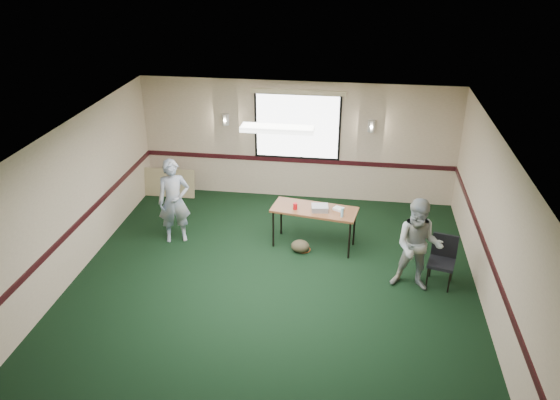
# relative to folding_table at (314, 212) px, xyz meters

# --- Properties ---
(ground) EXTENTS (8.00, 8.00, 0.00)m
(ground) POSITION_rel_folding_table_xyz_m (-0.59, -1.82, -0.75)
(ground) COLOR black
(ground) RESTS_ON ground
(room_shell) EXTENTS (8.00, 8.02, 8.00)m
(room_shell) POSITION_rel_folding_table_xyz_m (-0.59, 0.31, 0.83)
(room_shell) COLOR tan
(room_shell) RESTS_ON ground
(folding_table) EXTENTS (1.69, 0.89, 0.81)m
(folding_table) POSITION_rel_folding_table_xyz_m (0.00, 0.00, 0.00)
(folding_table) COLOR brown
(folding_table) RESTS_ON ground
(projector) EXTENTS (0.34, 0.29, 0.10)m
(projector) POSITION_rel_folding_table_xyz_m (0.10, -0.06, 0.11)
(projector) COLOR gray
(projector) RESTS_ON folding_table
(game_console) EXTENTS (0.23, 0.21, 0.05)m
(game_console) POSITION_rel_folding_table_xyz_m (0.45, 0.02, 0.08)
(game_console) COLOR silver
(game_console) RESTS_ON folding_table
(red_cup) EXTENTS (0.08, 0.08, 0.12)m
(red_cup) POSITION_rel_folding_table_xyz_m (-0.36, -0.07, 0.12)
(red_cup) COLOR red
(red_cup) RESTS_ON folding_table
(water_bottle) EXTENTS (0.05, 0.05, 0.18)m
(water_bottle) POSITION_rel_folding_table_xyz_m (0.53, -0.25, 0.15)
(water_bottle) COLOR #84C0D8
(water_bottle) RESTS_ON folding_table
(duffel_bag) EXTENTS (0.41, 0.35, 0.25)m
(duffel_bag) POSITION_rel_folding_table_xyz_m (-0.23, -0.27, -0.62)
(duffel_bag) COLOR #403724
(duffel_bag) RESTS_ON ground
(cable_coil) EXTENTS (0.37, 0.37, 0.01)m
(cable_coil) POSITION_rel_folding_table_xyz_m (-0.18, -0.19, -0.74)
(cable_coil) COLOR #BD4317
(cable_coil) RESTS_ON ground
(folded_table) EXTENTS (1.27, 0.19, 0.65)m
(folded_table) POSITION_rel_folding_table_xyz_m (-3.55, 1.78, -0.42)
(folded_table) COLOR tan
(folded_table) RESTS_ON ground
(conference_chair) EXTENTS (0.53, 0.54, 0.89)m
(conference_chair) POSITION_rel_folding_table_xyz_m (2.30, -0.92, -0.23)
(conference_chair) COLOR black
(conference_chair) RESTS_ON ground
(person_left) EXTENTS (0.72, 0.59, 1.70)m
(person_left) POSITION_rel_folding_table_xyz_m (-2.71, -0.15, 0.10)
(person_left) COLOR #46669B
(person_left) RESTS_ON ground
(person_right) EXTENTS (0.88, 0.73, 1.66)m
(person_right) POSITION_rel_folding_table_xyz_m (1.83, -1.16, 0.08)
(person_right) COLOR #809BC7
(person_right) RESTS_ON ground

